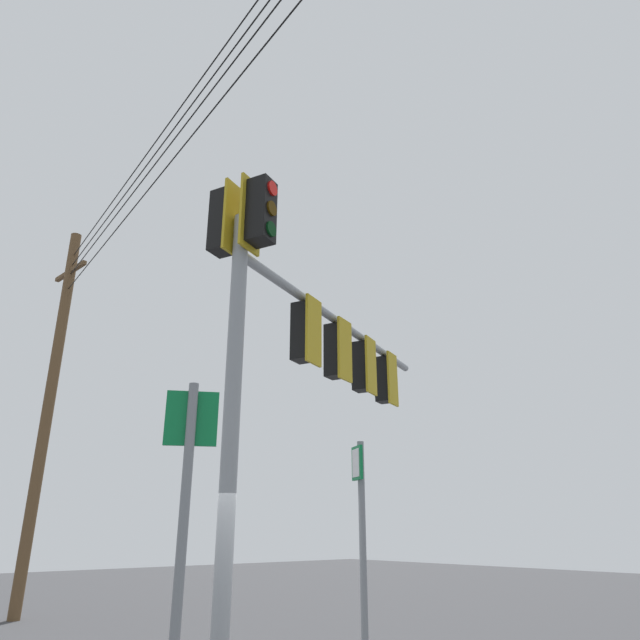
# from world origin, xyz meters

# --- Properties ---
(signal_mast_assembly) EXTENTS (2.88, 6.17, 6.53)m
(signal_mast_assembly) POSITION_xyz_m (0.57, -1.32, 4.75)
(signal_mast_assembly) COLOR gray
(signal_mast_assembly) RESTS_ON ground
(utility_pole_wooden) EXTENTS (1.89, 0.32, 10.80)m
(utility_pole_wooden) POSITION_xyz_m (11.29, -0.71, 5.51)
(utility_pole_wooden) COLOR brown
(utility_pole_wooden) RESTS_ON ground
(route_sign_primary) EXTENTS (0.21, 0.34, 3.11)m
(route_sign_primary) POSITION_xyz_m (-2.13, 1.96, 1.90)
(route_sign_primary) COLOR slate
(route_sign_primary) RESTS_ON ground
(route_sign_secondary) EXTENTS (0.24, 0.14, 3.00)m
(route_sign_secondary) POSITION_xyz_m (-1.41, -0.42, 1.73)
(route_sign_secondary) COLOR slate
(route_sign_secondary) RESTS_ON ground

